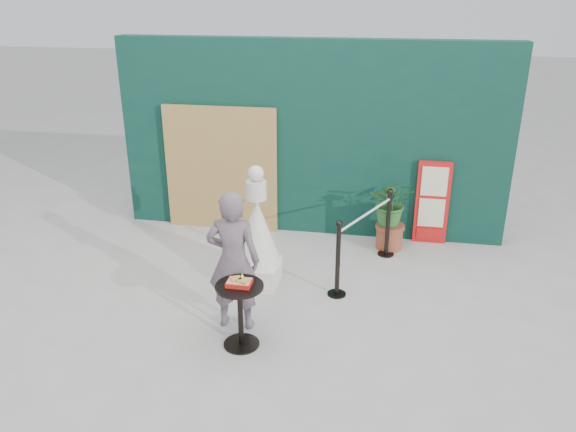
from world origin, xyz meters
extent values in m
plane|color=#ADAAA5|center=(0.00, 0.00, 0.00)|extent=(60.00, 60.00, 0.00)
cube|color=#0A302A|center=(0.00, 3.15, 1.50)|extent=(6.00, 0.30, 3.00)
cube|color=tan|center=(-1.40, 2.94, 1.00)|extent=(1.80, 0.08, 2.00)
imported|color=slate|center=(-0.44, 0.18, 0.83)|extent=(0.62, 0.42, 1.67)
cube|color=red|center=(1.90, 2.96, 0.65)|extent=(0.50, 0.06, 1.30)
cube|color=beige|center=(1.90, 2.92, 1.00)|extent=(0.38, 0.02, 0.45)
cube|color=beige|center=(1.90, 2.92, 0.50)|extent=(0.38, 0.02, 0.45)
cube|color=red|center=(1.90, 2.92, 0.15)|extent=(0.38, 0.02, 0.18)
cube|color=white|center=(-0.41, 1.21, 0.15)|extent=(0.55, 0.55, 0.30)
cone|color=silver|center=(-0.41, 1.21, 0.75)|extent=(0.64, 0.64, 0.90)
cylinder|color=silver|center=(-0.41, 1.21, 1.32)|extent=(0.26, 0.26, 0.24)
sphere|color=silver|center=(-0.41, 1.21, 1.54)|extent=(0.20, 0.20, 0.20)
cylinder|color=black|center=(-0.27, -0.20, 0.01)|extent=(0.40, 0.40, 0.02)
cylinder|color=black|center=(-0.27, -0.20, 0.36)|extent=(0.06, 0.06, 0.72)
cylinder|color=black|center=(-0.27, -0.20, 0.73)|extent=(0.52, 0.52, 0.03)
cube|color=red|center=(-0.27, -0.20, 0.78)|extent=(0.26, 0.19, 0.05)
cube|color=red|center=(-0.27, -0.20, 0.80)|extent=(0.24, 0.17, 0.00)
cube|color=#E4AF53|center=(-0.31, -0.19, 0.82)|extent=(0.15, 0.14, 0.02)
cube|color=gold|center=(-0.22, -0.22, 0.82)|extent=(0.13, 0.13, 0.02)
cone|color=#F0F540|center=(-0.25, -0.15, 0.83)|extent=(0.06, 0.06, 0.06)
cylinder|color=brown|center=(1.30, 2.63, 0.16)|extent=(0.39, 0.39, 0.33)
cylinder|color=brown|center=(1.30, 2.63, 0.35)|extent=(0.44, 0.44, 0.05)
imported|color=#2B5F28|center=(1.30, 2.63, 0.74)|extent=(0.65, 0.56, 0.72)
cylinder|color=black|center=(0.66, 1.08, 0.01)|extent=(0.24, 0.24, 0.02)
cylinder|color=black|center=(0.66, 1.08, 0.48)|extent=(0.06, 0.06, 0.96)
sphere|color=black|center=(0.66, 1.08, 0.99)|extent=(0.09, 0.09, 0.09)
cylinder|color=black|center=(1.26, 2.38, 0.01)|extent=(0.24, 0.24, 0.02)
cylinder|color=black|center=(1.26, 2.38, 0.48)|extent=(0.06, 0.06, 0.96)
sphere|color=black|center=(1.26, 2.38, 0.99)|extent=(0.09, 0.09, 0.09)
cylinder|color=silver|center=(0.96, 1.73, 0.88)|extent=(0.63, 1.31, 0.03)
camera|label=1|loc=(1.17, -5.24, 3.67)|focal=35.00mm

